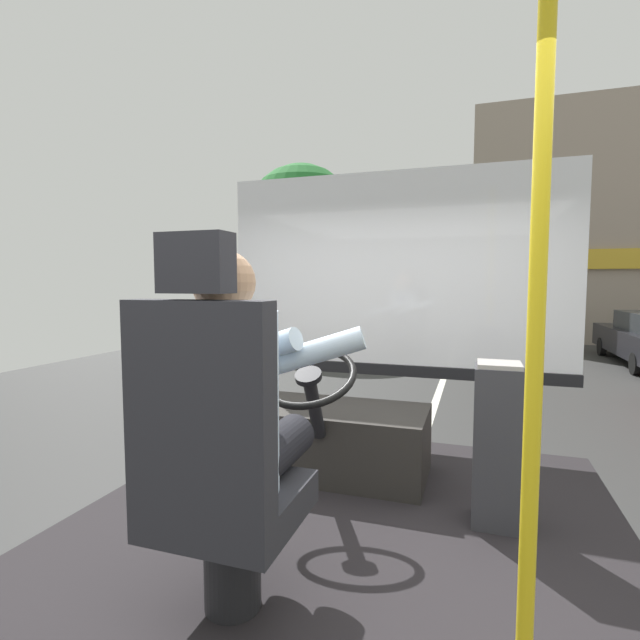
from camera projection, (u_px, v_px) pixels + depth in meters
ground at (447, 371)px, 10.34m from camera, size 18.00×44.00×0.06m
driver_seat at (217, 466)px, 1.54m from camera, size 0.48×0.48×1.30m
bus_driver at (234, 400)px, 1.63m from camera, size 0.83×0.59×0.82m
steering_console at (333, 437)px, 2.82m from camera, size 1.10×0.97×0.81m
handrail_pole at (537, 307)px, 1.19m from camera, size 0.04×0.04×2.17m
fare_box at (497, 444)px, 2.21m from camera, size 0.22×0.22×0.78m
windshield_panel at (393, 297)px, 3.41m from camera, size 2.50×0.08×1.48m
street_tree at (301, 221)px, 14.01m from camera, size 3.31×3.31×5.42m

